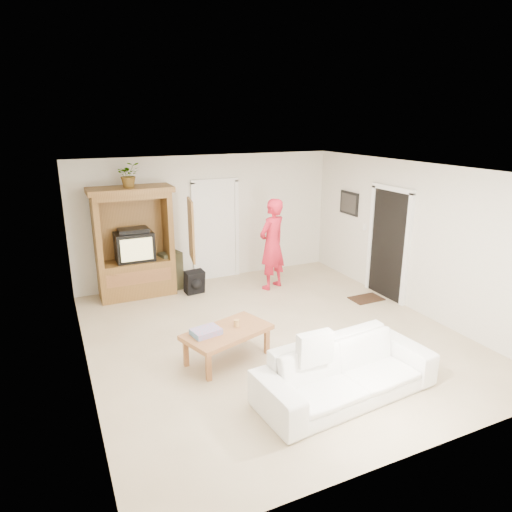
# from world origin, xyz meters

# --- Properties ---
(floor) EXTENTS (6.00, 6.00, 0.00)m
(floor) POSITION_xyz_m (0.00, 0.00, 0.00)
(floor) COLOR tan
(floor) RESTS_ON ground
(ceiling) EXTENTS (6.00, 6.00, 0.00)m
(ceiling) POSITION_xyz_m (0.00, 0.00, 2.60)
(ceiling) COLOR white
(ceiling) RESTS_ON floor
(wall_back) EXTENTS (5.50, 0.00, 5.50)m
(wall_back) POSITION_xyz_m (0.00, 3.00, 1.30)
(wall_back) COLOR silver
(wall_back) RESTS_ON floor
(wall_front) EXTENTS (5.50, 0.00, 5.50)m
(wall_front) POSITION_xyz_m (0.00, -3.00, 1.30)
(wall_front) COLOR silver
(wall_front) RESTS_ON floor
(wall_left) EXTENTS (0.00, 6.00, 6.00)m
(wall_left) POSITION_xyz_m (-2.75, 0.00, 1.30)
(wall_left) COLOR silver
(wall_left) RESTS_ON floor
(wall_right) EXTENTS (0.00, 6.00, 6.00)m
(wall_right) POSITION_xyz_m (2.75, 0.00, 1.30)
(wall_right) COLOR silver
(wall_right) RESTS_ON floor
(armoire) EXTENTS (1.82, 1.14, 2.10)m
(armoire) POSITION_xyz_m (-1.58, 2.66, 0.91)
(armoire) COLOR brown
(armoire) RESTS_ON floor
(door_back) EXTENTS (0.85, 0.05, 2.04)m
(door_back) POSITION_xyz_m (0.15, 2.97, 1.02)
(door_back) COLOR white
(door_back) RESTS_ON floor
(doorway_right) EXTENTS (0.05, 0.90, 2.04)m
(doorway_right) POSITION_xyz_m (2.73, 0.60, 1.02)
(doorway_right) COLOR black
(doorway_right) RESTS_ON floor
(framed_picture) EXTENTS (0.03, 0.60, 0.48)m
(framed_picture) POSITION_xyz_m (2.73, 1.90, 1.60)
(framed_picture) COLOR black
(framed_picture) RESTS_ON wall_right
(doormat) EXTENTS (0.60, 0.40, 0.02)m
(doormat) POSITION_xyz_m (2.30, 0.60, 0.01)
(doormat) COLOR #382316
(doormat) RESTS_ON floor
(plant) EXTENTS (0.41, 0.35, 0.45)m
(plant) POSITION_xyz_m (-1.60, 2.63, 2.32)
(plant) COLOR #4C7238
(plant) RESTS_ON armoire
(man) EXTENTS (0.79, 0.67, 1.82)m
(man) POSITION_xyz_m (0.95, 1.92, 0.91)
(man) COLOR red
(man) RESTS_ON floor
(sofa) EXTENTS (2.35, 1.09, 0.67)m
(sofa) POSITION_xyz_m (0.08, -1.83, 0.33)
(sofa) COLOR white
(sofa) RESTS_ON floor
(coffee_table) EXTENTS (1.37, 1.02, 0.46)m
(coffee_table) POSITION_xyz_m (-0.92, -0.40, 0.40)
(coffee_table) COLOR #9E6836
(coffee_table) RESTS_ON floor
(towel) EXTENTS (0.42, 0.34, 0.08)m
(towel) POSITION_xyz_m (-1.23, -0.40, 0.50)
(towel) COLOR #D94868
(towel) RESTS_ON coffee_table
(candle) EXTENTS (0.08, 0.08, 0.10)m
(candle) POSITION_xyz_m (-0.75, -0.34, 0.51)
(candle) COLOR tan
(candle) RESTS_ON coffee_table
(backpack_black) EXTENTS (0.39, 0.26, 0.45)m
(backpack_black) POSITION_xyz_m (-0.57, 2.26, 0.22)
(backpack_black) COLOR black
(backpack_black) RESTS_ON floor
(backpack_olive) EXTENTS (0.46, 0.38, 0.77)m
(backpack_olive) POSITION_xyz_m (-0.92, 2.68, 0.38)
(backpack_olive) COLOR #47442B
(backpack_olive) RESTS_ON floor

